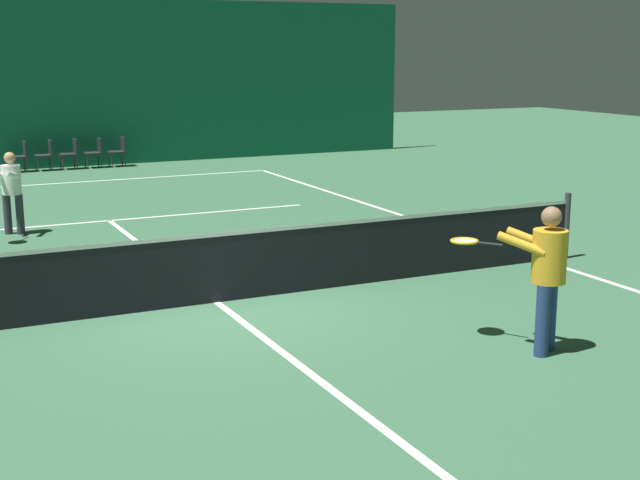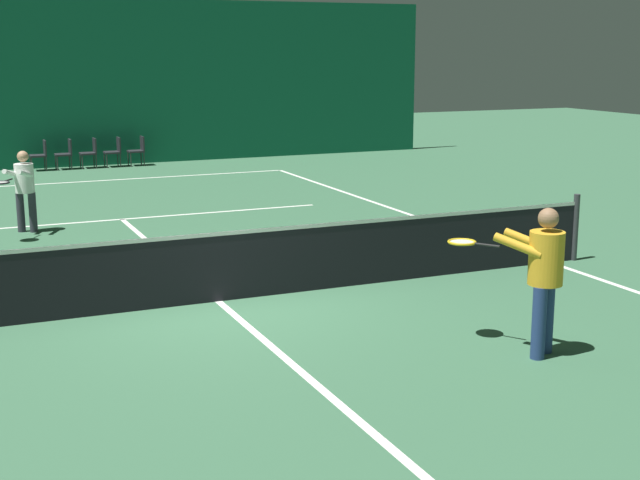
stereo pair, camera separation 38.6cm
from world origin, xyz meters
The scene contains 14 objects.
ground_plane centered at (0.00, 0.00, 0.00)m, with size 60.00×60.00×0.00m, color #386647.
backdrop_curtain centered at (0.00, 15.07, 2.36)m, with size 23.00×0.12×4.72m.
court_line_baseline_far centered at (0.00, 11.90, 0.00)m, with size 11.00×0.10×0.00m.
court_line_service_far centered at (0.00, 6.40, 0.00)m, with size 8.25×0.10×0.00m.
court_line_sideline_right centered at (5.50, 0.00, 0.00)m, with size 0.10×23.80×0.00m.
court_line_centre centered at (0.00, 0.00, 0.00)m, with size 0.10×12.80×0.00m.
tennis_net centered at (0.00, 0.00, 0.51)m, with size 12.00×0.10×1.07m.
player_near centered at (2.62, -3.46, 0.97)m, with size 1.04×1.32×1.66m.
player_far centered at (-1.87, 5.83, 0.88)m, with size 0.94×1.27×1.51m.
courtside_chair_0 centered at (-0.59, 14.52, 0.49)m, with size 0.44×0.44×0.84m.
courtside_chair_1 centered at (0.09, 14.52, 0.49)m, with size 0.44×0.44×0.84m.
courtside_chair_2 centered at (0.77, 14.52, 0.49)m, with size 0.44×0.44×0.84m.
courtside_chair_3 centered at (1.45, 14.52, 0.49)m, with size 0.44×0.44×0.84m.
courtside_chair_4 centered at (2.13, 14.52, 0.49)m, with size 0.44×0.44×0.84m.
Camera 2 is at (-3.38, -11.11, 3.34)m, focal length 50.00 mm.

